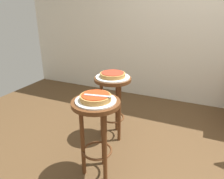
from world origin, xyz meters
TOP-DOWN VIEW (x-y plane):
  - ground_plane at (0.00, 0.00)m, footprint 6.00×6.00m
  - back_wall at (0.00, 1.65)m, footprint 6.00×0.10m
  - stool_foreground at (-0.69, -0.33)m, footprint 0.40×0.40m
  - serving_plate_foreground at (-0.69, -0.33)m, footprint 0.33×0.33m
  - pizza_foreground at (-0.69, -0.33)m, footprint 0.25×0.25m
  - stool_middle at (-0.81, 0.27)m, footprint 0.40×0.40m
  - serving_plate_middle at (-0.81, 0.27)m, footprint 0.37×0.37m
  - pizza_middle at (-0.81, 0.27)m, footprint 0.27×0.27m
  - pizza_server_knife at (-0.66, -0.35)m, footprint 0.22×0.07m

SIDE VIEW (x-z plane):
  - ground_plane at x=0.00m, z-range 0.00..0.00m
  - stool_foreground at x=-0.69m, z-range 0.17..0.89m
  - stool_middle at x=-0.81m, z-range 0.17..0.89m
  - serving_plate_foreground at x=-0.69m, z-range 0.72..0.73m
  - serving_plate_middle at x=-0.81m, z-range 0.72..0.73m
  - pizza_foreground at x=-0.69m, z-range 0.73..0.77m
  - pizza_middle at x=-0.81m, z-range 0.73..0.77m
  - pizza_server_knife at x=-0.66m, z-range 0.78..0.78m
  - back_wall at x=0.00m, z-range 0.00..3.00m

